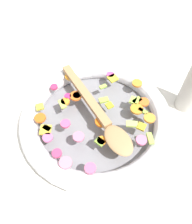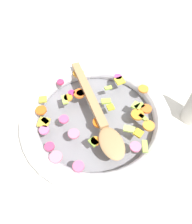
{
  "view_description": "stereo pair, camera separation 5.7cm",
  "coord_description": "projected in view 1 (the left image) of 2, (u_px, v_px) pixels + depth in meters",
  "views": [
    {
      "loc": [
        -0.16,
        0.29,
        0.52
      ],
      "look_at": [
        0.0,
        0.0,
        0.05
      ],
      "focal_mm": 35.0,
      "sensor_mm": 36.0,
      "label": 1
    },
    {
      "loc": [
        -0.21,
        0.26,
        0.52
      ],
      "look_at": [
        0.0,
        0.0,
        0.05
      ],
      "focal_mm": 35.0,
      "sensor_mm": 36.0,
      "label": 2
    }
  ],
  "objects": [
    {
      "name": "ground_plane",
      "position": [
        96.0,
        122.0,
        0.61
      ],
      "size": [
        4.0,
        4.0,
        0.0
      ],
      "primitive_type": "plane",
      "color": "silver"
    },
    {
      "name": "skillet",
      "position": [
        96.0,
        118.0,
        0.6
      ],
      "size": [
        0.41,
        0.41,
        0.05
      ],
      "color": "slate",
      "rests_on": "ground_plane"
    },
    {
      "name": "wooden_spoon",
      "position": [
        100.0,
        115.0,
        0.55
      ],
      "size": [
        0.3,
        0.2,
        0.01
      ],
      "color": "#A87F51",
      "rests_on": "chopped_vegetables"
    },
    {
      "name": "chopped_vegetables",
      "position": [
        96.0,
        113.0,
        0.57
      ],
      "size": [
        0.32,
        0.34,
        0.01
      ],
      "color": "orange",
      "rests_on": "skillet"
    }
  ]
}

